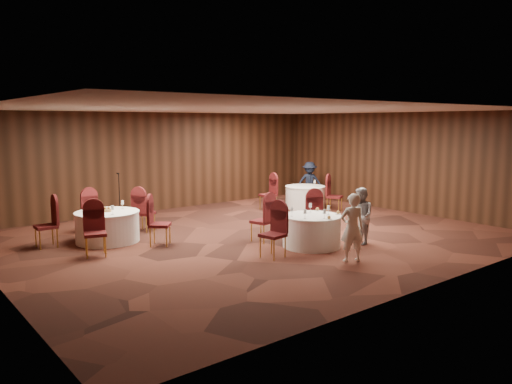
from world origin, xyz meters
TOP-DOWN VIEW (x-y plane):
  - ground at (0.00, 0.00)m, footprint 12.00×12.00m
  - room_shell at (0.00, 0.00)m, footprint 12.00×12.00m
  - table_main at (0.38, -1.65)m, footprint 1.37×1.37m
  - table_left at (-3.15, 1.79)m, footprint 1.53×1.53m
  - table_right at (4.00, 2.29)m, footprint 1.36×1.36m
  - chairs_main at (0.07, -1.01)m, footprint 2.91×1.90m
  - chairs_left at (-3.16, 1.77)m, footprint 3.17×3.06m
  - chairs_right at (3.48, 1.96)m, footprint 2.11×2.25m
  - tabletop_main at (0.50, -1.76)m, footprint 1.13×1.07m
  - tabletop_left at (-3.14, 1.79)m, footprint 0.93×0.84m
  - tabletop_right at (4.18, 2.02)m, footprint 0.08×0.08m
  - mic_stand at (-2.03, 3.63)m, footprint 0.24×0.24m
  - woman_a at (0.14, -3.07)m, footprint 0.62×0.53m
  - woman_b at (1.48, -2.19)m, footprint 0.74×0.81m
  - man_c at (4.97, 3.07)m, footprint 1.08×1.01m

SIDE VIEW (x-z plane):
  - ground at x=0.00m, z-range 0.00..0.00m
  - table_right at x=4.00m, z-range 0.01..0.75m
  - table_main at x=0.38m, z-range 0.01..0.75m
  - table_left at x=-3.15m, z-range 0.01..0.75m
  - mic_stand at x=-2.03m, z-range -0.32..1.15m
  - chairs_main at x=0.07m, z-range 0.00..1.00m
  - chairs_left at x=-3.16m, z-range 0.00..1.00m
  - chairs_right at x=3.48m, z-range 0.00..1.00m
  - woman_b at x=1.48m, z-range 0.00..1.35m
  - woman_a at x=0.14m, z-range 0.00..1.44m
  - man_c at x=4.97m, z-range 0.00..1.46m
  - tabletop_left at x=-3.14m, z-range 0.71..0.93m
  - tabletop_main at x=0.50m, z-range 0.74..0.95m
  - tabletop_right at x=4.18m, z-range 0.79..1.01m
  - room_shell at x=0.00m, z-range -4.04..7.96m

